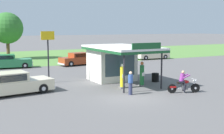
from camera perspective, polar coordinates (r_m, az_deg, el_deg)
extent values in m
plane|color=#5B5959|center=(19.71, 3.60, -5.79)|extent=(300.00, 300.00, 0.00)
cube|color=#56843D|center=(47.66, -15.44, 1.85)|extent=(120.00, 24.00, 0.01)
cube|color=silver|center=(25.78, -0.10, 0.66)|extent=(3.43, 3.06, 2.88)
cube|color=#384C56|center=(24.46, 1.54, 0.41)|extent=(2.74, 0.05, 1.84)
cube|color=silver|center=(24.07, 1.88, 3.79)|extent=(4.13, 7.14, 0.16)
cube|color=#195128|center=(24.08, 1.88, 3.37)|extent=(4.13, 7.14, 0.18)
cube|color=#195128|center=(21.05, 6.65, 4.02)|extent=(2.40, 0.08, 0.44)
cylinder|color=black|center=(22.47, 9.45, -0.48)|extent=(0.12, 0.12, 2.88)
cylinder|color=black|center=(20.70, 2.30, -1.07)|extent=(0.12, 0.12, 2.88)
cube|color=slate|center=(22.60, 1.99, -3.91)|extent=(0.44, 0.44, 0.10)
cylinder|color=yellow|center=(22.45, 1.99, -1.91)|extent=(0.34, 0.34, 1.50)
cube|color=white|center=(22.28, 2.22, -1.79)|extent=(0.22, 0.02, 0.28)
sphere|color=white|center=(22.32, 2.01, 0.35)|extent=(0.26, 0.26, 0.26)
cube|color=slate|center=(23.50, 5.71, -3.50)|extent=(0.44, 0.44, 0.10)
cylinder|color=#1E6B33|center=(23.35, 5.74, -1.52)|extent=(0.34, 0.34, 1.54)
cube|color=white|center=(23.19, 5.99, -1.39)|extent=(0.22, 0.02, 0.28)
sphere|color=orange|center=(23.22, 5.77, 0.70)|extent=(0.26, 0.26, 0.26)
cylinder|color=black|center=(21.83, 15.63, -3.88)|extent=(0.64, 0.31, 0.64)
cylinder|color=silver|center=(21.83, 15.63, -3.88)|extent=(0.19, 0.17, 0.16)
cylinder|color=black|center=(21.22, 11.40, -4.07)|extent=(0.64, 0.31, 0.64)
cylinder|color=silver|center=(21.22, 11.40, -4.07)|extent=(0.19, 0.17, 0.16)
ellipsoid|color=#B21414|center=(21.46, 13.83, -2.76)|extent=(0.61, 0.42, 0.24)
cube|color=#59595E|center=(21.51, 13.68, -3.71)|extent=(0.50, 0.38, 0.36)
cube|color=black|center=(21.35, 12.95, -2.95)|extent=(0.54, 0.41, 0.10)
cylinder|color=silver|center=(21.74, 15.42, -3.17)|extent=(0.37, 0.19, 0.71)
cylinder|color=silver|center=(21.63, 15.16, -2.19)|extent=(0.27, 0.67, 0.04)
sphere|color=silver|center=(21.69, 15.39, -2.60)|extent=(0.16, 0.16, 0.16)
cube|color=#B21414|center=(21.22, 11.54, -3.75)|extent=(0.48, 0.32, 0.12)
cylinder|color=silver|center=(21.53, 12.54, -4.05)|extent=(0.69, 0.32, 0.18)
cube|color=black|center=(21.36, 13.13, -2.79)|extent=(0.49, 0.46, 0.14)
cylinder|color=black|center=(21.65, 13.45, -3.74)|extent=(0.19, 0.26, 0.56)
cylinder|color=black|center=(21.36, 13.76, -3.90)|extent=(0.19, 0.26, 0.56)
cylinder|color=#8C338C|center=(21.32, 13.26, -1.95)|extent=(0.50, 0.44, 0.60)
sphere|color=tan|center=(21.29, 13.44, -0.96)|extent=(0.22, 0.22, 0.22)
cylinder|color=#8C338C|center=(21.58, 13.68, -1.63)|extent=(0.53, 0.27, 0.31)
cylinder|color=#8C338C|center=(21.21, 14.06, -1.80)|extent=(0.53, 0.27, 0.31)
cube|color=beige|center=(21.53, -18.43, -3.49)|extent=(5.54, 2.71, 0.76)
cube|color=beige|center=(21.33, -19.24, -1.78)|extent=(2.58, 2.04, 0.60)
cube|color=#283847|center=(21.69, -16.31, -1.51)|extent=(0.26, 1.51, 0.48)
cube|color=#283847|center=(22.13, -19.88, -1.48)|extent=(1.99, 0.32, 0.45)
cube|color=#283847|center=(20.54, -18.55, -2.10)|extent=(1.99, 0.32, 0.45)
cube|color=silver|center=(22.52, -11.87, -3.47)|extent=(0.39, 1.85, 0.18)
sphere|color=white|center=(23.03, -12.51, -2.48)|extent=(0.18, 0.18, 0.18)
sphere|color=white|center=(21.91, -11.20, -2.96)|extent=(0.18, 0.18, 0.18)
cylinder|color=black|center=(23.01, -14.82, -3.25)|extent=(0.68, 0.29, 0.66)
cylinder|color=silver|center=(23.01, -14.82, -3.25)|extent=(0.33, 0.26, 0.30)
cylinder|color=black|center=(21.34, -13.02, -4.03)|extent=(0.68, 0.29, 0.66)
cylinder|color=silver|center=(21.34, -13.02, -4.03)|extent=(0.33, 0.26, 0.30)
cube|color=beige|center=(43.43, 7.70, 2.22)|extent=(4.87, 2.16, 0.71)
cube|color=beige|center=(43.43, 7.84, 3.09)|extent=(2.03, 1.78, 0.60)
cube|color=#283847|center=(42.93, 6.77, 3.05)|extent=(0.12, 1.49, 0.48)
cube|color=#283847|center=(42.74, 8.44, 3.00)|extent=(1.65, 0.12, 0.46)
cube|color=#283847|center=(44.13, 7.27, 3.17)|extent=(1.65, 0.12, 0.46)
cube|color=silver|center=(42.21, 4.92, 1.79)|extent=(0.22, 1.82, 0.18)
cube|color=silver|center=(44.78, 10.32, 2.03)|extent=(0.22, 1.82, 0.18)
sphere|color=white|center=(41.65, 5.33, 2.08)|extent=(0.18, 0.18, 0.18)
sphere|color=white|center=(42.71, 4.51, 2.23)|extent=(0.18, 0.18, 0.18)
cylinder|color=black|center=(41.84, 6.47, 1.76)|extent=(0.67, 0.24, 0.66)
cylinder|color=silver|center=(41.84, 6.47, 1.76)|extent=(0.31, 0.24, 0.30)
cylinder|color=black|center=(43.37, 5.25, 1.98)|extent=(0.67, 0.24, 0.66)
cylinder|color=silver|center=(43.37, 5.25, 1.98)|extent=(0.31, 0.24, 0.30)
cylinder|color=black|center=(43.59, 10.13, 1.93)|extent=(0.67, 0.24, 0.66)
cylinder|color=silver|center=(43.59, 10.13, 1.93)|extent=(0.31, 0.24, 0.30)
cylinder|color=black|center=(45.07, 8.84, 2.14)|extent=(0.67, 0.24, 0.66)
cylinder|color=silver|center=(45.07, 8.84, 2.14)|extent=(0.31, 0.24, 0.30)
cube|color=#2D844C|center=(35.26, -19.18, 0.73)|extent=(5.11, 2.30, 0.83)
cube|color=#2D844C|center=(35.18, -19.78, 1.81)|extent=(2.15, 1.81, 0.54)
cube|color=#283847|center=(35.23, -18.18, 1.89)|extent=(0.17, 1.45, 0.43)
cube|color=#283847|center=(35.98, -19.85, 1.93)|extent=(1.71, 0.19, 0.41)
cube|color=#283847|center=(34.38, -19.72, 1.69)|extent=(1.71, 0.19, 0.41)
cube|color=silver|center=(35.52, -15.12, 0.46)|extent=(0.28, 1.77, 0.18)
sphere|color=white|center=(36.07, -15.25, 1.10)|extent=(0.18, 0.18, 0.18)
sphere|color=white|center=(34.90, -15.00, 0.90)|extent=(0.18, 0.18, 0.18)
cylinder|color=black|center=(36.29, -16.59, 0.60)|extent=(0.68, 0.26, 0.66)
cylinder|color=silver|center=(36.29, -16.59, 0.60)|extent=(0.32, 0.25, 0.30)
cylinder|color=black|center=(34.57, -16.29, 0.27)|extent=(0.68, 0.26, 0.66)
cylinder|color=silver|center=(34.57, -16.29, 0.27)|extent=(0.32, 0.25, 0.30)
cube|color=#993819|center=(36.51, -6.12, 1.32)|extent=(5.23, 2.48, 0.81)
cube|color=#993819|center=(36.35, -6.38, 2.34)|extent=(2.31, 1.85, 0.52)
cube|color=#283847|center=(36.87, -4.99, 2.43)|extent=(0.24, 1.37, 0.41)
cube|color=#283847|center=(37.01, -6.97, 2.42)|extent=(1.78, 0.29, 0.39)
cube|color=#283847|center=(35.69, -5.77, 2.25)|extent=(1.78, 0.29, 0.39)
cube|color=silver|center=(37.86, -2.78, 1.14)|extent=(0.36, 1.68, 0.18)
cube|color=silver|center=(35.35, -9.68, 0.58)|extent=(0.36, 1.68, 0.18)
sphere|color=white|center=(38.30, -3.23, 1.71)|extent=(0.18, 0.18, 0.18)
sphere|color=white|center=(37.36, -2.29, 1.56)|extent=(0.18, 0.18, 0.18)
cylinder|color=black|center=(38.11, -4.50, 1.21)|extent=(0.68, 0.29, 0.66)
cylinder|color=silver|center=(38.11, -4.50, 1.21)|extent=(0.33, 0.26, 0.30)
cylinder|color=black|center=(36.72, -3.16, 0.98)|extent=(0.68, 0.29, 0.66)
cylinder|color=silver|center=(36.72, -3.16, 0.98)|extent=(0.33, 0.26, 0.30)
cylinder|color=black|center=(36.45, -9.08, 0.85)|extent=(0.68, 0.29, 0.66)
cylinder|color=silver|center=(36.45, -9.08, 0.85)|extent=(0.33, 0.26, 0.30)
cylinder|color=black|center=(35.00, -7.86, 0.60)|extent=(0.68, 0.29, 0.66)
cylinder|color=silver|center=(35.00, -7.86, 0.60)|extent=(0.33, 0.26, 0.30)
cylinder|color=#2D3351|center=(20.37, 3.55, -4.19)|extent=(0.26, 0.26, 0.81)
cylinder|color=#2D4C8C|center=(20.24, 3.56, -2.27)|extent=(0.34, 0.34, 0.57)
sphere|color=tan|center=(20.17, 3.57, -1.17)|extent=(0.22, 0.22, 0.22)
cylinder|color=brown|center=(45.50, -19.24, 3.19)|extent=(0.47, 0.47, 2.77)
sphere|color=#33702D|center=(45.39, -19.41, 7.04)|extent=(4.47, 4.47, 4.47)
cylinder|color=black|center=(25.05, -12.07, 1.05)|extent=(0.12, 0.12, 3.54)
cube|color=gold|center=(24.90, -12.20, 5.90)|extent=(1.10, 0.08, 0.70)
cylinder|color=black|center=(25.49, 8.26, -2.57)|extent=(0.60, 0.60, 0.18)
cylinder|color=black|center=(25.46, 8.27, -2.18)|extent=(0.60, 0.60, 0.18)
cylinder|color=black|center=(25.43, 8.28, -1.78)|extent=(0.60, 0.60, 0.18)
cylinder|color=black|center=(25.40, 8.29, -1.38)|extent=(0.60, 0.60, 0.18)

